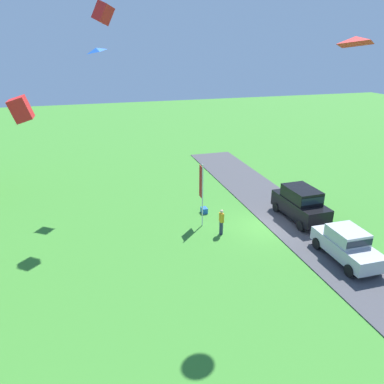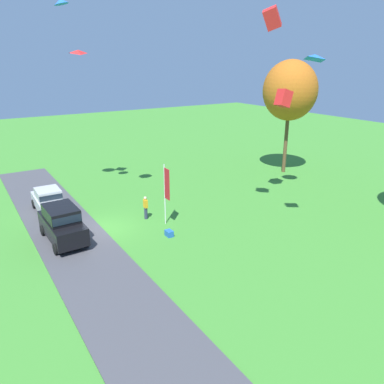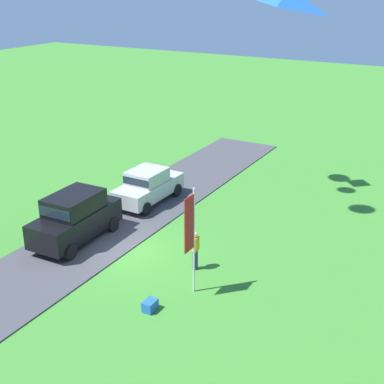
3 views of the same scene
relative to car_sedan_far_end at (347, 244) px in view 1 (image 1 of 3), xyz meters
name	(u,v)px [view 1 (image 1 of 3)]	position (x,y,z in m)	size (l,w,h in m)	color
ground_plane	(266,227)	(5.01, 2.32, -1.04)	(120.00, 120.00, 0.00)	#3D842D
pavement_strip	(295,222)	(5.01, 0.13, -1.01)	(36.00, 4.40, 0.06)	#424247
car_sedan_far_end	(347,244)	(0.00, 0.00, 0.00)	(4.42, 2.00, 1.84)	#B7B7BC
car_suv_mid_row	(301,202)	(5.36, -0.35, 0.25)	(4.65, 2.15, 2.28)	black
person_on_lawn	(221,222)	(4.90, 5.62, -0.16)	(0.36, 0.24, 1.71)	#2D334C
flag_banner	(202,187)	(6.65, 6.40, 1.69)	(0.71, 0.08, 4.31)	silver
cooler_box	(204,210)	(8.31, 5.64, -0.84)	(0.56, 0.40, 0.40)	blue
kite_diamond_topmost	(96,50)	(13.39, 11.99, 9.99)	(0.94, 1.08, 0.26)	blue
kite_box_over_trees	(21,109)	(6.92, 16.54, 7.12)	(0.88, 0.88, 1.23)	red
kite_box_high_left	(103,13)	(10.38, 11.54, 12.11)	(0.79, 0.79, 1.10)	red
kite_diamond_trailing_tail	(355,40)	(-3.57, 4.31, 10.50)	(1.09, 1.02, 0.26)	red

